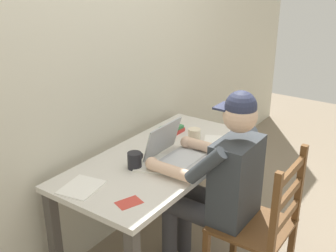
{
  "coord_description": "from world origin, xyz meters",
  "views": [
    {
      "loc": [
        -1.94,
        -1.4,
        1.89
      ],
      "look_at": [
        -0.0,
        -0.05,
        0.95
      ],
      "focal_mm": 43.92,
      "sensor_mm": 36.0,
      "label": 1
    }
  ],
  "objects_px": {
    "seated_person": "(219,179)",
    "landscape_photo_print": "(129,203)",
    "coffee_mug_dark": "(135,160)",
    "wooden_chair": "(261,227)",
    "computer_mouse": "(203,147)",
    "coffee_mug_white": "(194,135)",
    "laptop": "(174,152)",
    "desk": "(162,169)",
    "book_stack_main": "(172,130)"
  },
  "relations": [
    {
      "from": "seated_person",
      "to": "landscape_photo_print",
      "type": "height_order",
      "value": "seated_person"
    },
    {
      "from": "coffee_mug_dark",
      "to": "landscape_photo_print",
      "type": "relative_size",
      "value": 0.95
    },
    {
      "from": "wooden_chair",
      "to": "landscape_photo_print",
      "type": "height_order",
      "value": "wooden_chair"
    },
    {
      "from": "computer_mouse",
      "to": "coffee_mug_white",
      "type": "distance_m",
      "value": 0.15
    },
    {
      "from": "laptop",
      "to": "wooden_chair",
      "type": "bearing_deg",
      "value": -91.41
    },
    {
      "from": "coffee_mug_dark",
      "to": "computer_mouse",
      "type": "bearing_deg",
      "value": -23.25
    },
    {
      "from": "desk",
      "to": "wooden_chair",
      "type": "distance_m",
      "value": 0.72
    },
    {
      "from": "wooden_chair",
      "to": "coffee_mug_white",
      "type": "height_order",
      "value": "wooden_chair"
    },
    {
      "from": "wooden_chair",
      "to": "seated_person",
      "type": "bearing_deg",
      "value": 90.0
    },
    {
      "from": "book_stack_main",
      "to": "landscape_photo_print",
      "type": "distance_m",
      "value": 0.97
    },
    {
      "from": "desk",
      "to": "coffee_mug_white",
      "type": "bearing_deg",
      "value": -8.09
    },
    {
      "from": "desk",
      "to": "seated_person",
      "type": "xyz_separation_m",
      "value": [
        -0.01,
        -0.43,
        0.07
      ]
    },
    {
      "from": "coffee_mug_white",
      "to": "book_stack_main",
      "type": "height_order",
      "value": "coffee_mug_white"
    },
    {
      "from": "coffee_mug_dark",
      "to": "landscape_photo_print",
      "type": "height_order",
      "value": "coffee_mug_dark"
    },
    {
      "from": "desk",
      "to": "coffee_mug_white",
      "type": "distance_m",
      "value": 0.36
    },
    {
      "from": "coffee_mug_dark",
      "to": "landscape_photo_print",
      "type": "distance_m",
      "value": 0.39
    },
    {
      "from": "coffee_mug_dark",
      "to": "book_stack_main",
      "type": "distance_m",
      "value": 0.6
    },
    {
      "from": "wooden_chair",
      "to": "computer_mouse",
      "type": "xyz_separation_m",
      "value": [
        0.25,
        0.54,
        0.27
      ]
    },
    {
      "from": "seated_person",
      "to": "wooden_chair",
      "type": "distance_m",
      "value": 0.36
    },
    {
      "from": "seated_person",
      "to": "computer_mouse",
      "type": "distance_m",
      "value": 0.36
    },
    {
      "from": "landscape_photo_print",
      "to": "computer_mouse",
      "type": "bearing_deg",
      "value": 21.91
    },
    {
      "from": "landscape_photo_print",
      "to": "wooden_chair",
      "type": "bearing_deg",
      "value": -23.7
    },
    {
      "from": "seated_person",
      "to": "landscape_photo_print",
      "type": "distance_m",
      "value": 0.59
    },
    {
      "from": "landscape_photo_print",
      "to": "book_stack_main",
      "type": "bearing_deg",
      "value": 41.65
    },
    {
      "from": "seated_person",
      "to": "laptop",
      "type": "distance_m",
      "value": 0.34
    },
    {
      "from": "seated_person",
      "to": "computer_mouse",
      "type": "height_order",
      "value": "seated_person"
    },
    {
      "from": "wooden_chair",
      "to": "desk",
      "type": "bearing_deg",
      "value": 89.01
    },
    {
      "from": "seated_person",
      "to": "coffee_mug_dark",
      "type": "distance_m",
      "value": 0.52
    },
    {
      "from": "seated_person",
      "to": "coffee_mug_white",
      "type": "distance_m",
      "value": 0.51
    },
    {
      "from": "laptop",
      "to": "book_stack_main",
      "type": "height_order",
      "value": "laptop"
    },
    {
      "from": "seated_person",
      "to": "coffee_mug_dark",
      "type": "height_order",
      "value": "seated_person"
    },
    {
      "from": "desk",
      "to": "computer_mouse",
      "type": "distance_m",
      "value": 0.31
    },
    {
      "from": "coffee_mug_white",
      "to": "landscape_photo_print",
      "type": "height_order",
      "value": "coffee_mug_white"
    },
    {
      "from": "computer_mouse",
      "to": "coffee_mug_white",
      "type": "xyz_separation_m",
      "value": [
        0.09,
        0.12,
        0.03
      ]
    },
    {
      "from": "seated_person",
      "to": "landscape_photo_print",
      "type": "xyz_separation_m",
      "value": [
        -0.54,
        0.24,
        0.03
      ]
    },
    {
      "from": "wooden_chair",
      "to": "coffee_mug_dark",
      "type": "relative_size",
      "value": 7.7
    },
    {
      "from": "book_stack_main",
      "to": "landscape_photo_print",
      "type": "height_order",
      "value": "book_stack_main"
    },
    {
      "from": "wooden_chair",
      "to": "book_stack_main",
      "type": "height_order",
      "value": "wooden_chair"
    },
    {
      "from": "coffee_mug_white",
      "to": "landscape_photo_print",
      "type": "distance_m",
      "value": 0.89
    },
    {
      "from": "desk",
      "to": "book_stack_main",
      "type": "height_order",
      "value": "book_stack_main"
    },
    {
      "from": "coffee_mug_white",
      "to": "book_stack_main",
      "type": "relative_size",
      "value": 0.67
    },
    {
      "from": "coffee_mug_white",
      "to": "laptop",
      "type": "bearing_deg",
      "value": -171.38
    },
    {
      "from": "laptop",
      "to": "computer_mouse",
      "type": "xyz_separation_m",
      "value": [
        0.23,
        -0.07,
        -0.04
      ]
    },
    {
      "from": "desk",
      "to": "wooden_chair",
      "type": "xyz_separation_m",
      "value": [
        -0.01,
        -0.71,
        -0.16
      ]
    },
    {
      "from": "desk",
      "to": "landscape_photo_print",
      "type": "height_order",
      "value": "landscape_photo_print"
    },
    {
      "from": "coffee_mug_white",
      "to": "coffee_mug_dark",
      "type": "relative_size",
      "value": 1.0
    },
    {
      "from": "laptop",
      "to": "seated_person",
      "type": "bearing_deg",
      "value": -92.61
    },
    {
      "from": "computer_mouse",
      "to": "coffee_mug_white",
      "type": "bearing_deg",
      "value": 53.67
    },
    {
      "from": "computer_mouse",
      "to": "landscape_photo_print",
      "type": "relative_size",
      "value": 0.77
    },
    {
      "from": "desk",
      "to": "seated_person",
      "type": "bearing_deg",
      "value": -91.65
    }
  ]
}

